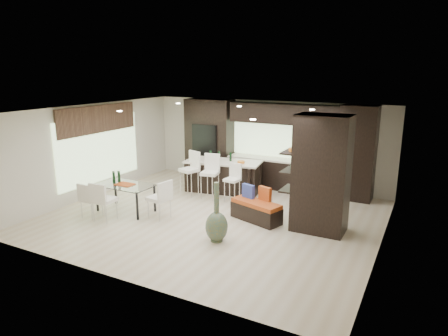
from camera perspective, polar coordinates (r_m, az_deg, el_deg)
The scene contains 22 objects.
ground at distance 10.26m, azimuth -1.57°, elevation -6.97°, with size 8.00×8.00×0.00m, color beige.
back_wall at distance 12.96m, azimuth 6.00°, elevation 3.60°, with size 8.00×0.02×2.70m, color beige.
left_wall at distance 12.28m, azimuth -18.13°, elevation 2.41°, with size 0.02×7.00×2.70m, color beige.
right_wall at distance 8.69m, azimuth 22.05°, elevation -2.54°, with size 0.02×7.00×2.70m, color beige.
ceiling at distance 9.63m, azimuth -1.68°, elevation 8.21°, with size 8.00×7.00×0.02m, color white.
window_left at distance 12.39m, azimuth -17.34°, elevation 2.56°, with size 0.04×3.20×1.90m, color #B2D199.
window_back at distance 12.68m, azimuth 8.48°, elevation 4.22°, with size 3.40×0.04×1.20m, color #B2D199.
stone_accent at distance 12.23m, azimuth -17.55°, elevation 6.69°, with size 0.08×3.00×0.80m, color brown.
ceiling_spots at distance 9.85m, azimuth -0.96°, elevation 8.23°, with size 4.00×3.00×0.02m, color white.
back_cabinetry at distance 12.48m, azimuth 7.56°, elevation 3.16°, with size 6.80×0.68×2.70m, color black.
refrigerator at distance 13.51m, azimuth -2.15°, elevation 2.37°, with size 0.90×0.68×1.90m, color black.
partition_column at distance 9.29m, azimuth 13.75°, elevation -0.87°, with size 1.20×0.80×2.70m, color black.
kitchen_island at distance 12.22m, azimuth -0.11°, elevation -1.16°, with size 2.28×0.98×0.95m, color black.
stool_left at distance 11.86m, azimuth -4.97°, elevation -1.41°, with size 0.47×0.47×1.06m, color white.
stool_mid at distance 11.51m, azimuth -2.02°, elevation -1.88°, with size 0.46×0.46×1.05m, color white.
stool_right at distance 11.25m, azimuth 1.17°, elevation -2.69°, with size 0.39×0.39×0.88m, color white.
bench at distance 9.95m, azimuth 4.61°, elevation -6.15°, with size 1.30×0.50×0.50m, color black.
floor_vase at distance 8.64m, azimuth -1.08°, elevation -6.33°, with size 0.49×0.49×1.34m, color #47563D, non-canonical shape.
dining_table at distance 10.84m, azimuth -13.86°, elevation -4.18°, with size 1.52×0.85×0.73m, color white.
chair_near at distance 10.29m, azimuth -16.67°, elevation -4.78°, with size 0.50×0.50×0.92m, color white.
chair_far at distance 10.64m, azimuth -18.41°, elevation -4.53°, with size 0.45×0.45×0.84m, color white.
chair_end at distance 10.14m, azimuth -9.25°, elevation -4.64°, with size 0.50×0.50×0.92m, color white.
Camera 1 is at (4.71, -8.34, 3.67)m, focal length 32.00 mm.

